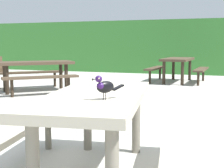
{
  "coord_description": "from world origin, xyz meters",
  "views": [
    {
      "loc": [
        0.95,
        -2.72,
        1.15
      ],
      "look_at": [
        0.13,
        -0.38,
        0.84
      ],
      "focal_mm": 51.35,
      "sensor_mm": 36.0,
      "label": 1
    }
  ],
  "objects_px": {
    "bird_grackle": "(104,86)",
    "picnic_table_mid_right": "(178,64)",
    "picnic_table_foreground": "(96,114)",
    "picnic_table_mid_left": "(35,69)"
  },
  "relations": [
    {
      "from": "bird_grackle",
      "to": "picnic_table_mid_right",
      "type": "relative_size",
      "value": 0.14
    },
    {
      "from": "picnic_table_foreground",
      "to": "picnic_table_mid_left",
      "type": "height_order",
      "value": "same"
    },
    {
      "from": "picnic_table_foreground",
      "to": "picnic_table_mid_left",
      "type": "distance_m",
      "value": 5.46
    },
    {
      "from": "picnic_table_mid_left",
      "to": "picnic_table_mid_right",
      "type": "xyz_separation_m",
      "value": [
        3.04,
        3.12,
        0.0
      ]
    },
    {
      "from": "picnic_table_foreground",
      "to": "picnic_table_mid_left",
      "type": "relative_size",
      "value": 0.81
    },
    {
      "from": "picnic_table_mid_right",
      "to": "bird_grackle",
      "type": "bearing_deg",
      "value": -86.36
    },
    {
      "from": "picnic_table_foreground",
      "to": "bird_grackle",
      "type": "relative_size",
      "value": 7.68
    },
    {
      "from": "picnic_table_mid_left",
      "to": "picnic_table_mid_right",
      "type": "relative_size",
      "value": 1.31
    },
    {
      "from": "picnic_table_mid_left",
      "to": "picnic_table_mid_right",
      "type": "bearing_deg",
      "value": 45.7
    },
    {
      "from": "bird_grackle",
      "to": "picnic_table_mid_left",
      "type": "distance_m",
      "value": 5.81
    }
  ]
}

